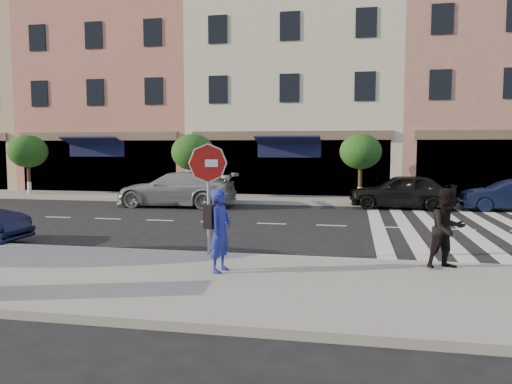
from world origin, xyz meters
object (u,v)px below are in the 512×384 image
object	(u,v)px
stop_sign	(208,174)
car_far_left	(176,189)
walker	(447,229)
car_far_right	(511,196)
photographer	(220,230)
car_far_mid	(402,191)

from	to	relation	value
stop_sign	car_far_left	world-z (taller)	stop_sign
walker	car_far_right	xyz separation A→B (m)	(4.39, 11.10, -0.33)
stop_sign	photographer	xyz separation A→B (m)	(0.68, -1.46, -1.02)
walker	car_far_left	xyz separation A→B (m)	(-9.44, 10.01, -0.21)
photographer	car_far_right	xyz separation A→B (m)	(8.81, 12.23, -0.34)
car_far_mid	walker	bearing A→B (deg)	0.90
stop_sign	photographer	size ratio (longest dim) A/B	1.55
photographer	car_far_right	world-z (taller)	photographer
walker	car_far_right	size ratio (longest dim) A/B	0.42
photographer	car_far_mid	bearing A→B (deg)	-6.96
photographer	walker	distance (m)	4.57
car_far_left	stop_sign	bearing A→B (deg)	23.62
stop_sign	car_far_right	size ratio (longest dim) A/B	0.66
walker	car_far_left	world-z (taller)	walker
stop_sign	car_far_right	distance (m)	14.42
car_far_mid	car_far_right	world-z (taller)	car_far_mid
photographer	car_far_mid	size ratio (longest dim) A/B	0.38
stop_sign	car_far_right	xyz separation A→B (m)	(9.49, 10.77, -1.36)
car_far_left	car_far_right	world-z (taller)	car_far_left
photographer	car_far_right	bearing A→B (deg)	-22.30
stop_sign	photographer	world-z (taller)	stop_sign
stop_sign	car_far_mid	world-z (taller)	stop_sign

